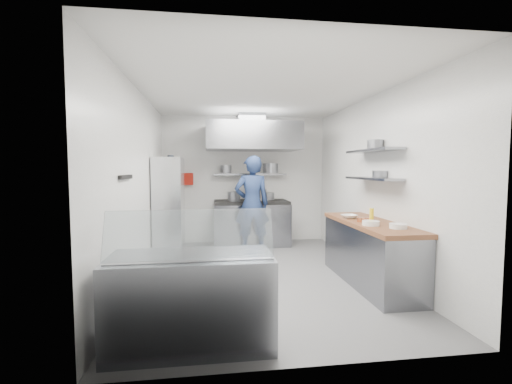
{
  "coord_description": "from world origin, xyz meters",
  "views": [
    {
      "loc": [
        -0.78,
        -5.16,
        1.66
      ],
      "look_at": [
        0.0,
        0.6,
        1.25
      ],
      "focal_mm": 24.0,
      "sensor_mm": 36.0,
      "label": 1
    }
  ],
  "objects": [
    {
      "name": "floor",
      "position": [
        0.0,
        0.0,
        0.0
      ],
      "size": [
        5.0,
        5.0,
        0.0
      ],
      "primitive_type": "plane",
      "color": "#5F5F61",
      "rests_on": "ground"
    },
    {
      "name": "ceiling",
      "position": [
        0.0,
        0.0,
        2.8
      ],
      "size": [
        5.0,
        5.0,
        0.0
      ],
      "primitive_type": "plane",
      "rotation": [
        3.14,
        0.0,
        0.0
      ],
      "color": "silver",
      "rests_on": "wall_back"
    },
    {
      "name": "wall_back",
      "position": [
        0.0,
        2.5,
        1.4
      ],
      "size": [
        3.6,
        2.8,
        0.02
      ],
      "primitive_type": "cube",
      "rotation": [
        1.57,
        0.0,
        0.0
      ],
      "color": "white",
      "rests_on": "floor"
    },
    {
      "name": "wall_front",
      "position": [
        0.0,
        -2.5,
        1.4
      ],
      "size": [
        3.6,
        2.8,
        0.02
      ],
      "primitive_type": "cube",
      "rotation": [
        -1.57,
        0.0,
        0.0
      ],
      "color": "white",
      "rests_on": "floor"
    },
    {
      "name": "wall_left",
      "position": [
        -1.8,
        0.0,
        1.4
      ],
      "size": [
        2.8,
        5.0,
        0.02
      ],
      "primitive_type": "cube",
      "rotation": [
        1.57,
        0.0,
        1.57
      ],
      "color": "white",
      "rests_on": "floor"
    },
    {
      "name": "wall_right",
      "position": [
        1.8,
        0.0,
        1.4
      ],
      "size": [
        2.8,
        5.0,
        0.02
      ],
      "primitive_type": "cube",
      "rotation": [
        1.57,
        0.0,
        -1.57
      ],
      "color": "white",
      "rests_on": "floor"
    },
    {
      "name": "gas_range",
      "position": [
        0.1,
        2.1,
        0.45
      ],
      "size": [
        1.6,
        0.8,
        0.9
      ],
      "primitive_type": "cube",
      "color": "gray",
      "rests_on": "floor"
    },
    {
      "name": "cooktop",
      "position": [
        0.1,
        2.1,
        0.93
      ],
      "size": [
        1.57,
        0.78,
        0.06
      ],
      "primitive_type": "cube",
      "color": "black",
      "rests_on": "gas_range"
    },
    {
      "name": "stock_pot_left",
      "position": [
        -0.28,
        2.03,
        1.06
      ],
      "size": [
        0.27,
        0.27,
        0.2
      ],
      "primitive_type": "cylinder",
      "color": "slate",
      "rests_on": "cooktop"
    },
    {
      "name": "stock_pot_mid",
      "position": [
        0.29,
        2.17,
        1.08
      ],
      "size": [
        0.3,
        0.3,
        0.24
      ],
      "primitive_type": "cylinder",
      "color": "slate",
      "rests_on": "cooktop"
    },
    {
      "name": "stock_pot_right",
      "position": [
        0.48,
        2.21,
        1.04
      ],
      "size": [
        0.29,
        0.29,
        0.16
      ],
      "primitive_type": "cylinder",
      "color": "slate",
      "rests_on": "cooktop"
    },
    {
      "name": "over_range_shelf",
      "position": [
        0.1,
        2.34,
        1.52
      ],
      "size": [
        1.6,
        0.3,
        0.04
      ],
      "primitive_type": "cube",
      "color": "gray",
      "rests_on": "wall_back"
    },
    {
      "name": "shelf_pot_a",
      "position": [
        -0.43,
        2.27,
        1.63
      ],
      "size": [
        0.23,
        0.23,
        0.18
      ],
      "primitive_type": "cylinder",
      "color": "slate",
      "rests_on": "over_range_shelf"
    },
    {
      "name": "shelf_pot_b",
      "position": [
        0.55,
        2.27,
        1.65
      ],
      "size": [
        0.33,
        0.33,
        0.22
      ],
      "primitive_type": "cylinder",
      "color": "slate",
      "rests_on": "over_range_shelf"
    },
    {
      "name": "extractor_hood",
      "position": [
        0.1,
        1.93,
        2.3
      ],
      "size": [
        1.9,
        1.15,
        0.55
      ],
      "primitive_type": "cube",
      "color": "gray",
      "rests_on": "wall_back"
    },
    {
      "name": "hood_duct",
      "position": [
        0.1,
        2.15,
        2.68
      ],
      "size": [
        0.55,
        0.55,
        0.24
      ],
      "primitive_type": "cube",
      "color": "slate",
      "rests_on": "extractor_hood"
    },
    {
      "name": "red_firebox",
      "position": [
        -1.25,
        2.44,
        1.42
      ],
      "size": [
        0.22,
        0.1,
        0.26
      ],
      "primitive_type": "cube",
      "color": "#A8170D",
      "rests_on": "wall_back"
    },
    {
      "name": "chef",
      "position": [
        0.04,
        1.48,
        0.95
      ],
      "size": [
        0.73,
        0.51,
        1.9
      ],
      "primitive_type": "imported",
      "rotation": [
        0.0,
        0.0,
        3.22
      ],
      "color": "navy",
      "rests_on": "floor"
    },
    {
      "name": "wire_rack",
      "position": [
        -1.53,
        1.31,
        0.93
      ],
      "size": [
        0.5,
        0.9,
        1.85
      ],
      "primitive_type": "cube",
      "color": "silver",
      "rests_on": "floor"
    },
    {
      "name": "rack_bin_a",
      "position": [
        -1.53,
        1.1,
        0.8
      ],
      "size": [
        0.16,
        0.2,
        0.18
      ],
      "primitive_type": "cube",
      "color": "white",
      "rests_on": "wire_rack"
    },
    {
      "name": "rack_bin_b",
      "position": [
        -1.53,
        1.46,
        1.3
      ],
      "size": [
        0.14,
        0.18,
        0.16
      ],
      "primitive_type": "cube",
      "color": "yellow",
      "rests_on": "wire_rack"
    },
    {
      "name": "rack_jar",
      "position": [
        -1.48,
        1.22,
        1.8
      ],
      "size": [
        0.11,
        0.11,
        0.18
      ],
      "primitive_type": "cylinder",
      "color": "black",
      "rests_on": "wire_rack"
    },
    {
      "name": "knife_strip",
      "position": [
        -1.78,
        -0.9,
        1.55
      ],
      "size": [
        0.04,
        0.55,
        0.05
      ],
      "primitive_type": "cube",
      "color": "black",
      "rests_on": "wall_left"
    },
    {
      "name": "prep_counter_base",
      "position": [
        1.48,
        -0.6,
        0.42
      ],
      "size": [
        0.62,
        2.0,
        0.84
      ],
      "primitive_type": "cube",
      "color": "gray",
      "rests_on": "floor"
    },
    {
      "name": "prep_counter_top",
      "position": [
        1.48,
        -0.6,
        0.87
      ],
      "size": [
        0.65,
        2.04,
        0.06
      ],
      "primitive_type": "cube",
      "color": "brown",
      "rests_on": "prep_counter_base"
    },
    {
      "name": "plate_stack_a",
      "position": [
        1.56,
        -1.18,
        0.93
      ],
      "size": [
        0.21,
        0.21,
        0.06
      ],
      "primitive_type": "cylinder",
      "color": "white",
      "rests_on": "prep_counter_top"
    },
    {
      "name": "plate_stack_b",
      "position": [
        1.33,
        -0.92,
        0.93
      ],
      "size": [
        0.22,
        0.22,
        0.06
      ],
      "primitive_type": "cylinder",
      "color": "white",
      "rests_on": "prep_counter_top"
    },
    {
      "name": "copper_pan",
      "position": [
        1.36,
        -0.61,
        0.93
      ],
      "size": [
        0.16,
        0.16,
        0.06
      ],
      "primitive_type": "cylinder",
      "color": "#D56F3C",
      "rests_on": "prep_counter_top"
    },
    {
      "name": "squeeze_bottle",
      "position": [
        1.53,
        -0.55,
        0.99
      ],
      "size": [
        0.06,
        0.06,
        0.18
      ],
      "primitive_type": "cylinder",
      "color": "yellow",
      "rests_on": "prep_counter_top"
    },
    {
      "name": "mixing_bowl",
      "position": [
        1.3,
        -0.27,
        0.93
      ],
      "size": [
        0.26,
        0.26,
        0.06
      ],
      "primitive_type": "imported",
      "rotation": [
        0.0,
        0.0,
        0.17
      ],
      "color": "white",
      "rests_on": "prep_counter_top"
    },
    {
      "name": "wall_shelf_lower",
      "position": [
        1.64,
        -0.3,
        1.5
      ],
      "size": [
        0.3,
        1.3,
        0.04
      ],
      "primitive_type": "cube",
      "color": "gray",
      "rests_on": "wall_right"
    },
    {
      "name": "wall_shelf_upper",
      "position": [
        1.64,
        -0.3,
        1.92
      ],
      "size": [
        0.3,
        1.3,
        0.04
      ],
      "primitive_type": "cube",
      "color": "gray",
      "rests_on": "wall_right"
    },
    {
      "name": "shelf_pot_c",
      "position": [
        1.72,
        -0.38,
        1.57
      ],
      "size": [
        0.23,
        0.23,
        0.1
      ],
      "primitive_type": "cylinder",
      "color": "slate",
      "rests_on": "wall_shelf_lower"
    },
    {
      "name": "shelf_pot_d",
      "position": [
        1.7,
        -0.26,
        2.01
      ],
      "size": [
        0.24,
        0.24,
        0.14
      ],
      "primitive_type": "cylinder",
      "color": "slate",
      "rests_on": "wall_shelf_upper"
    },
    {
      "name": "display_case",
      "position": [
        -0.96,
        -2.0,
        0.42
      ],
      "size": [
        1.5,
        0.7,
        0.85
      ],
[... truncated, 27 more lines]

